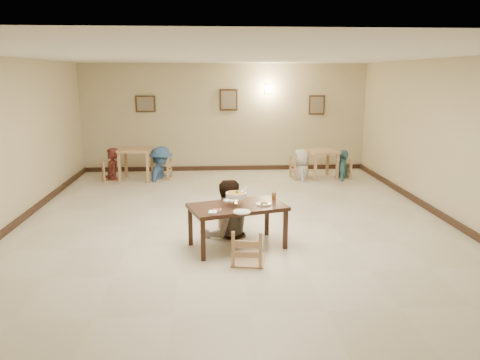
{
  "coord_description": "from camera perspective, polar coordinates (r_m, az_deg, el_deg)",
  "views": [
    {
      "loc": [
        -0.43,
        -8.24,
        2.69
      ],
      "look_at": [
        0.07,
        -0.39,
        0.91
      ],
      "focal_mm": 35.0,
      "sensor_mm": 36.0,
      "label": 1
    }
  ],
  "objects": [
    {
      "name": "bg_chair_rl",
      "position": [
        12.39,
        7.5,
        2.59
      ],
      "size": [
        0.5,
        0.5,
        1.07
      ],
      "rotation": [
        0.0,
        0.0,
        1.68
      ],
      "color": "tan",
      "rests_on": "floor"
    },
    {
      "name": "picture_c",
      "position": [
        13.56,
        9.34,
        9.01
      ],
      "size": [
        0.45,
        0.04,
        0.55
      ],
      "color": "#3B2412",
      "rests_on": "wall_back"
    },
    {
      "name": "fried_plate",
      "position": [
        7.37,
        2.88,
        -2.91
      ],
      "size": [
        0.25,
        0.25,
        0.05
      ],
      "color": "white",
      "rests_on": "main_table"
    },
    {
      "name": "main_diner",
      "position": [
        7.86,
        -1.71,
        0.02
      ],
      "size": [
        1.13,
        1.01,
        1.92
      ],
      "primitive_type": "imported",
      "rotation": [
        0.0,
        0.0,
        3.51
      ],
      "color": "gray",
      "rests_on": "floor"
    },
    {
      "name": "curry_warmer",
      "position": [
        7.29,
        -0.48,
        -1.84
      ],
      "size": [
        0.36,
        0.32,
        0.29
      ],
      "color": "silver",
      "rests_on": "main_table"
    },
    {
      "name": "napkin_cutlery",
      "position": [
        6.93,
        -3.32,
        -3.96
      ],
      "size": [
        0.16,
        0.25,
        0.03
      ],
      "color": "white",
      "rests_on": "main_table"
    },
    {
      "name": "picture_a",
      "position": [
        13.33,
        -11.46,
        9.09
      ],
      "size": [
        0.55,
        0.04,
        0.45
      ],
      "color": "#3B2412",
      "rests_on": "wall_back"
    },
    {
      "name": "ceiling",
      "position": [
        8.25,
        -0.72,
        14.89
      ],
      "size": [
        10.0,
        10.0,
        0.0
      ],
      "primitive_type": "plane",
      "color": "white",
      "rests_on": "wall_back"
    },
    {
      "name": "bg_table_left",
      "position": [
        12.4,
        -12.57,
        3.13
      ],
      "size": [
        0.87,
        0.87,
        0.83
      ],
      "rotation": [
        0.0,
        0.0,
        -0.05
      ],
      "color": "tan",
      "rests_on": "floor"
    },
    {
      "name": "chair_near",
      "position": [
        6.79,
        1.02,
        -6.11
      ],
      "size": [
        0.47,
        0.47,
        1.0
      ],
      "rotation": [
        0.0,
        0.0,
        2.96
      ],
      "color": "tan",
      "rests_on": "floor"
    },
    {
      "name": "rice_plate_near",
      "position": [
        6.96,
        0.23,
        -3.89
      ],
      "size": [
        0.26,
        0.26,
        0.06
      ],
      "color": "white",
      "rests_on": "main_table"
    },
    {
      "name": "picture_b",
      "position": [
        13.22,
        -1.41,
        9.74
      ],
      "size": [
        0.5,
        0.04,
        0.6
      ],
      "color": "#3B2412",
      "rests_on": "wall_back"
    },
    {
      "name": "baseboard_back",
      "position": [
        13.47,
        -1.79,
        1.47
      ],
      "size": [
        8.0,
        0.06,
        0.12
      ],
      "primitive_type": "cube",
      "color": "#311E15",
      "rests_on": "floor"
    },
    {
      "name": "bg_chair_ll",
      "position": [
        12.55,
        -15.38,
        2.27
      ],
      "size": [
        0.48,
        0.48,
        1.03
      ],
      "rotation": [
        0.0,
        0.0,
        1.87
      ],
      "color": "tan",
      "rests_on": "floor"
    },
    {
      "name": "main_table",
      "position": [
        7.37,
        -0.33,
        -3.69
      ],
      "size": [
        1.64,
        1.23,
        0.69
      ],
      "rotation": [
        0.0,
        0.0,
        0.31
      ],
      "color": "#3B2217",
      "rests_on": "floor"
    },
    {
      "name": "wall_right",
      "position": [
        9.43,
        24.46,
        4.34
      ],
      "size": [
        0.0,
        10.0,
        10.0
      ],
      "primitive_type": "plane",
      "rotation": [
        1.57,
        0.0,
        -1.57
      ],
      "color": "beige",
      "rests_on": "floor"
    },
    {
      "name": "baseboard_left",
      "position": [
        9.34,
        -25.88,
        -4.94
      ],
      "size": [
        0.06,
        10.0,
        0.12
      ],
      "primitive_type": "cube",
      "color": "#311E15",
      "rests_on": "floor"
    },
    {
      "name": "wall_front",
      "position": [
        3.47,
        3.72,
        -7.32
      ],
      "size": [
        10.0,
        0.0,
        10.0
      ],
      "primitive_type": "plane",
      "rotation": [
        -1.57,
        0.0,
        0.0
      ],
      "color": "beige",
      "rests_on": "floor"
    },
    {
      "name": "wall_left",
      "position": [
        9.05,
        -26.93,
        3.8
      ],
      "size": [
        0.0,
        10.0,
        10.0
      ],
      "primitive_type": "plane",
      "rotation": [
        1.57,
        0.0,
        1.57
      ],
      "color": "beige",
      "rests_on": "floor"
    },
    {
      "name": "bg_diner_c",
      "position": [
        12.35,
        7.54,
        3.74
      ],
      "size": [
        0.53,
        0.79,
        1.56
      ],
      "primitive_type": "imported",
      "rotation": [
        0.0,
        0.0,
        4.67
      ],
      "color": "silver",
      "rests_on": "floor"
    },
    {
      "name": "wall_sconce",
      "position": [
        13.3,
        3.41,
        11.03
      ],
      "size": [
        0.16,
        0.05,
        0.22
      ],
      "primitive_type": "cube",
      "color": "#FFD88C",
      "rests_on": "wall_back"
    },
    {
      "name": "drink_glass",
      "position": [
        7.69,
        4.16,
        -1.89
      ],
      "size": [
        0.07,
        0.07,
        0.14
      ],
      "color": "white",
      "rests_on": "main_table"
    },
    {
      "name": "bg_diner_a",
      "position": [
        12.49,
        -15.47,
        3.79
      ],
      "size": [
        0.59,
        0.72,
        1.69
      ],
      "primitive_type": "imported",
      "rotation": [
        0.0,
        0.0,
        5.05
      ],
      "color": "#5C2420",
      "rests_on": "floor"
    },
    {
      "name": "bg_diner_d",
      "position": [
        12.6,
        12.53,
        3.63
      ],
      "size": [
        0.6,
        0.96,
        1.52
      ],
      "primitive_type": "imported",
      "rotation": [
        0.0,
        0.0,
        1.29
      ],
      "color": "teal",
      "rests_on": "floor"
    },
    {
      "name": "floor",
      "position": [
        8.67,
        -0.66,
        -5.33
      ],
      "size": [
        10.0,
        10.0,
        0.0
      ],
      "primitive_type": "plane",
      "color": "beige",
      "rests_on": "ground"
    },
    {
      "name": "baseboard_right",
      "position": [
        9.7,
        23.52,
        -4.09
      ],
      "size": [
        0.06,
        10.0,
        0.12
      ],
      "primitive_type": "cube",
      "color": "#311E15",
      "rests_on": "floor"
    },
    {
      "name": "bg_diner_b",
      "position": [
        12.34,
        -9.68,
        4.03
      ],
      "size": [
        0.87,
        1.23,
        1.72
      ],
      "primitive_type": "imported",
      "rotation": [
        0.0,
        0.0,
        1.35
      ],
      "color": "#456CA1",
      "rests_on": "floor"
    },
    {
      "name": "bg_chair_lr",
      "position": [
        12.4,
        -9.62,
        2.39
      ],
      "size": [
        0.47,
        0.47,
        1.01
      ],
      "rotation": [
        0.0,
        0.0,
        -1.71
      ],
      "color": "tan",
      "rests_on": "floor"
    },
    {
      "name": "chair_far",
      "position": [
        8.06,
        -1.45,
        -3.4
      ],
      "size": [
        0.43,
        0.43,
        0.91
      ],
      "rotation": [
        0.0,
        0.0,
        -0.14
      ],
      "color": "tan",
      "rests_on": "floor"
    },
    {
      "name": "bg_chair_rr",
      "position": [
        12.65,
        12.46,
        2.25
      ],
      "size": [
        0.43,
        0.43,
        0.91
      ],
      "rotation": [
        0.0,
        0.0,
        -1.72
      ],
      "color": "tan",
      "rests_on": "floor"
    },
    {
      "name": "bg_table_right",
      "position": [
        12.56,
        9.95,
        2.95
      ],
      "size": [
        0.86,
        0.86,
        0.73
      ],
      "rotation": [
        0.0,
        0.0,
        0.19
      ],
      "color": "tan",
      "rests_on": "floor"
    },
    {
      "name": "wall_back",
      "position": [
        13.3,
        -1.84,
        7.59
      ],
      "size": [
        10.0,
        0.0,
        10.0
      ],
      "primitive_type": "plane",
      "rotation": [
        1.57,
        0.0,
        0.0
      ],
      "color": "beige",
      "rests_on": "floor"
    },
    {
      "name": "chili_dish",
      "position": [
        7.08,
        -2.79,
        -3.63
      ],
      "size": [
        0.12,
        0.12,
        0.03
      ],
      "color": "white",
      "rests_on": "main_table"
    },
    {
      "name": "rice_plate_far",
      "position": [
        7.59,
        -1.08,
        -2.48
      ],
      "size": [
        0.26,
        0.26,
        0.06
      ],
      "color": "white",
      "rests_on": "main_table"
    }
  ]
}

